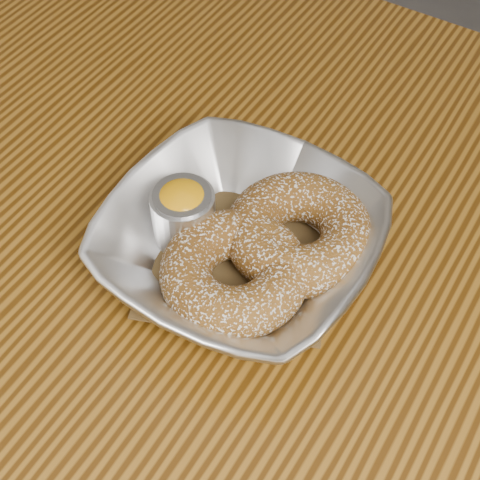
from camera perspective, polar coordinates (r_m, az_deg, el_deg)
The scene contains 6 objects.
table at distance 0.66m, azimuth 4.91°, elevation -9.66°, with size 1.20×0.80×0.75m.
serving_bowl at distance 0.57m, azimuth 0.00°, elevation -0.26°, with size 0.21×0.21×0.05m, color silver.
parchment at distance 0.59m, azimuth 0.00°, elevation -1.27°, with size 0.14×0.14×0.00m, color brown.
donut_back at distance 0.58m, azimuth 4.57°, elevation 0.57°, with size 0.12×0.12×0.04m, color brown.
donut_front at distance 0.55m, azimuth -0.43°, elevation -2.52°, with size 0.11×0.11×0.04m, color brown.
ramekin at distance 0.58m, azimuth -4.41°, elevation 2.11°, with size 0.05×0.05×0.06m.
Camera 1 is at (0.12, -0.30, 1.23)m, focal length 55.00 mm.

